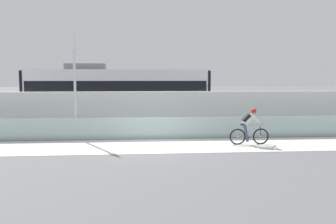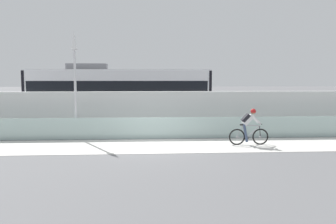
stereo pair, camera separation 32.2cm
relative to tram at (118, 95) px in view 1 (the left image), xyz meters
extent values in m
plane|color=slate|center=(1.92, -6.85, -1.89)|extent=(200.00, 200.00, 0.00)
cube|color=silver|center=(1.92, -6.85, -1.89)|extent=(32.00, 3.20, 0.01)
cube|color=#ADC6C1|center=(1.92, -5.00, -1.37)|extent=(32.00, 0.05, 1.04)
cube|color=silver|center=(1.92, -3.20, -0.78)|extent=(32.00, 0.36, 2.23)
cube|color=#595654|center=(1.92, -0.72, -1.89)|extent=(32.00, 0.08, 0.01)
cube|color=#595654|center=(1.92, 0.72, -1.89)|extent=(32.00, 0.08, 0.01)
cube|color=silver|center=(0.02, 0.00, 0.01)|extent=(11.00, 2.50, 3.10)
cube|color=black|center=(0.02, 0.00, 0.36)|extent=(10.56, 2.54, 1.04)
cube|color=red|center=(0.02, 0.00, -1.36)|extent=(10.78, 2.53, 0.28)
cube|color=slate|center=(-1.96, 0.00, 1.74)|extent=(2.40, 1.10, 0.36)
cube|color=#232326|center=(-3.50, 0.00, -1.53)|extent=(1.40, 1.88, 0.20)
cylinder|color=black|center=(-3.50, -0.72, -1.59)|extent=(0.60, 0.10, 0.60)
cylinder|color=black|center=(-3.50, 0.72, -1.59)|extent=(0.60, 0.10, 0.60)
cube|color=#232326|center=(3.54, 0.00, -1.53)|extent=(1.40, 1.88, 0.20)
cylinder|color=black|center=(3.54, -0.72, -1.59)|extent=(0.60, 0.10, 0.60)
cylinder|color=black|center=(3.54, 0.72, -1.59)|extent=(0.60, 0.10, 0.60)
cube|color=black|center=(-5.43, 0.00, 0.01)|extent=(0.16, 2.54, 2.94)
cube|color=black|center=(5.47, 0.00, 0.01)|extent=(0.16, 2.54, 2.94)
torus|color=black|center=(6.69, -6.85, -1.53)|extent=(0.72, 0.06, 0.72)
cylinder|color=#99999E|center=(6.69, -6.85, -1.53)|extent=(0.07, 0.10, 0.07)
torus|color=black|center=(5.64, -6.85, -1.53)|extent=(0.72, 0.06, 0.72)
cylinder|color=#99999E|center=(5.64, -6.85, -1.53)|extent=(0.07, 0.10, 0.07)
cylinder|color=#99999E|center=(6.35, -6.85, -1.32)|extent=(0.60, 0.04, 0.58)
cylinder|color=#99999E|center=(5.97, -6.85, -1.30)|extent=(0.22, 0.04, 0.59)
cylinder|color=#99999E|center=(6.26, -6.85, -1.03)|extent=(0.76, 0.04, 0.07)
cylinder|color=#99999E|center=(5.85, -6.85, -1.56)|extent=(0.43, 0.03, 0.09)
cylinder|color=#99999E|center=(5.76, -6.85, -1.27)|extent=(0.27, 0.02, 0.53)
cylinder|color=black|center=(6.66, -6.85, -1.29)|extent=(0.08, 0.03, 0.49)
cube|color=black|center=(5.88, -6.85, -0.99)|extent=(0.24, 0.10, 0.05)
cylinder|color=black|center=(6.64, -6.85, -0.94)|extent=(0.03, 0.58, 0.03)
cylinder|color=#262628|center=(6.06, -6.85, -1.59)|extent=(0.18, 0.02, 0.18)
cube|color=silver|center=(6.10, -6.85, -0.78)|extent=(0.50, 0.28, 0.51)
cube|color=black|center=(6.01, -6.85, -0.69)|extent=(0.38, 0.30, 0.38)
sphere|color=#997051|center=(6.34, -6.85, -0.43)|extent=(0.20, 0.20, 0.20)
sphere|color=red|center=(6.34, -6.85, -0.40)|extent=(0.23, 0.23, 0.23)
cylinder|color=silver|center=(6.46, -7.01, -0.77)|extent=(0.41, 0.08, 0.41)
cylinder|color=silver|center=(6.46, -6.69, -0.77)|extent=(0.41, 0.08, 0.41)
cylinder|color=#384766|center=(5.99, -6.94, -1.35)|extent=(0.25, 0.11, 0.79)
cylinder|color=#384766|center=(5.99, -6.76, -1.21)|extent=(0.25, 0.11, 0.52)
cylinder|color=gray|center=(-1.76, -4.70, -1.79)|extent=(0.24, 0.24, 0.20)
cylinder|color=silver|center=(-1.76, -4.70, 0.31)|extent=(0.12, 0.12, 4.20)
cone|color=white|center=(-1.76, -4.70, 2.86)|extent=(0.28, 0.28, 0.90)
camera|label=1|loc=(1.36, -21.73, 1.07)|focal=37.19mm
camera|label=2|loc=(1.68, -21.75, 1.07)|focal=37.19mm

